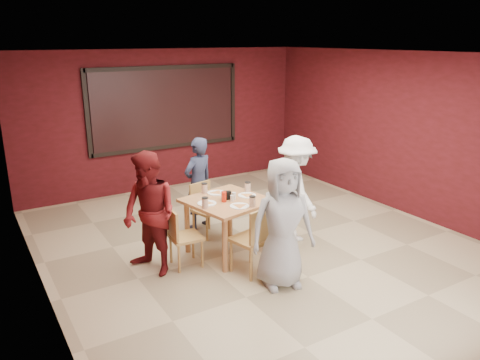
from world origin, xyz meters
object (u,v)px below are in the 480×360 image
chair_right (276,213)px  diner_front (282,224)px  chair_front (255,236)px  chair_back (205,206)px  diner_back (198,183)px  diner_left (150,214)px  dining_table (228,206)px  chair_left (181,234)px  diner_right (296,189)px

chair_right → diner_front: bearing=-122.2°
chair_front → diner_front: bearing=-71.5°
chair_back → diner_front: size_ratio=0.50×
diner_back → diner_front: bearing=75.2°
chair_right → diner_left: size_ratio=0.53×
dining_table → chair_right: 0.81m
chair_left → diner_right: 1.93m
dining_table → chair_back: 0.82m
chair_left → chair_right: chair_right is taller
chair_left → diner_front: size_ratio=0.51×
dining_table → diner_right: size_ratio=0.75×
chair_right → diner_back: 1.39m
dining_table → diner_right: diner_right is taller
dining_table → chair_front: bearing=-90.7°
chair_front → diner_right: bearing=29.2°
chair_front → diner_left: (-1.14, 0.76, 0.29)m
chair_back → diner_left: 1.45m
chair_back → chair_right: 1.15m
chair_left → diner_left: size_ratio=0.51×
dining_table → diner_front: 1.15m
dining_table → diner_back: size_ratio=0.81×
diner_left → chair_right: bearing=66.2°
chair_front → chair_left: chair_front is taller
diner_back → chair_front: bearing=71.3°
chair_back → diner_right: diner_right is taller
chair_left → diner_back: diner_back is taller
chair_left → diner_left: (-0.39, 0.06, 0.34)m
chair_left → diner_front: diner_front is taller
chair_front → dining_table: bearing=89.3°
chair_back → diner_right: (1.10, -0.88, 0.34)m
chair_left → chair_back: bearing=46.3°
diner_front → diner_back: size_ratio=1.09×
diner_left → diner_back: bearing=110.6°
chair_left → chair_front: bearing=-43.3°
dining_table → diner_left: 1.15m
diner_front → diner_left: 1.72m
dining_table → diner_front: size_ratio=0.74×
diner_back → diner_right: size_ratio=0.93×
chair_left → diner_front: bearing=-51.4°
diner_front → diner_back: bearing=106.6°
diner_left → diner_right: diner_left is taller
diner_left → diner_front: bearing=27.5°
dining_table → diner_left: (-1.15, 0.02, 0.11)m
chair_left → diner_back: size_ratio=0.56×
chair_back → diner_back: size_ratio=0.55×
diner_left → chair_front: bearing=36.1°
dining_table → chair_left: (-0.75, -0.04, -0.24)m
diner_front → dining_table: bearing=111.5°
diner_front → diner_right: bearing=60.9°
chair_front → diner_back: diner_back is taller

